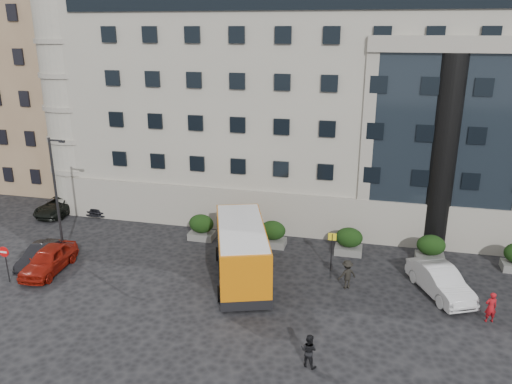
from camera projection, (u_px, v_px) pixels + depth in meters
ground at (223, 300)px, 27.78m from camera, size 120.00×120.00×0.00m
civic_building at (360, 93)px, 43.91m from camera, size 44.00×24.00×18.00m
entrance_column at (443, 156)px, 32.55m from camera, size 1.80×1.80×13.00m
apartment_near at (46, 76)px, 48.50m from camera, size 14.00×14.00×20.00m
apartment_far at (111, 55)px, 65.47m from camera, size 13.00×13.00×22.00m
hedge_a at (201, 227)px, 35.58m from camera, size 1.80×1.26×1.84m
hedge_b at (273, 234)px, 34.41m from camera, size 1.80×1.26×1.84m
hedge_c at (349, 241)px, 33.24m from camera, size 1.80×1.26×1.84m
hedge_d at (431, 249)px, 32.07m from camera, size 1.80×1.26×1.84m
street_lamp at (57, 193)px, 31.86m from camera, size 1.16×0.18×8.00m
bus_stop_sign at (332, 245)px, 30.61m from camera, size 0.50×0.08×2.52m
no_entry_sign at (5, 257)px, 29.23m from camera, size 0.64×0.16×2.32m
minibus at (242, 250)px, 29.70m from camera, size 5.26×8.51×3.36m
red_truck at (140, 186)px, 43.55m from camera, size 2.90×5.09×2.59m
parked_car_a at (49, 260)px, 30.86m from camera, size 2.18×4.73×1.57m
parked_car_b at (41, 255)px, 31.75m from camera, size 1.76×4.15×1.33m
parked_car_c at (109, 200)px, 41.70m from camera, size 2.04×4.98×1.44m
parked_car_d at (60, 205)px, 40.64m from camera, size 2.28×4.93×1.37m
white_taxi at (440, 281)px, 28.19m from camera, size 3.71×5.24×1.64m
pedestrian_a at (491, 307)px, 25.51m from camera, size 0.69×0.54×1.68m
pedestrian_b at (309, 351)px, 22.16m from camera, size 0.92×0.81×1.59m
pedestrian_c at (347, 274)px, 28.82m from camera, size 1.30×1.17×1.75m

